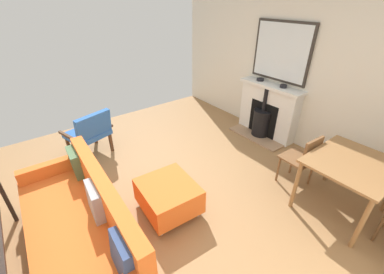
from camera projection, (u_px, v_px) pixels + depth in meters
ground_plane at (152, 191)px, 3.50m from camera, size 5.65×5.39×0.01m
wall_left at (289, 63)px, 4.28m from camera, size 0.12×5.39×2.80m
fireplace at (266, 113)px, 4.72m from camera, size 0.58×1.24×1.01m
mirror_over_mantel at (281, 52)px, 4.23m from camera, size 0.04×1.10×1.00m
mantel_bowl_near at (260, 79)px, 4.65m from camera, size 0.14×0.14×0.04m
mantel_bowl_far at (283, 86)px, 4.29m from camera, size 0.12×0.12×0.05m
sofa at (81, 225)px, 2.55m from camera, size 0.90×2.08×0.83m
ottoman at (168, 195)px, 3.07m from camera, size 0.69×0.75×0.42m
armchair_accent at (90, 131)px, 4.07m from camera, size 0.80×0.74×0.82m
dining_table at (351, 169)px, 2.90m from camera, size 0.98×0.86×0.74m
dining_chair_near_fireplace at (304, 158)px, 3.37m from camera, size 0.42×0.42×0.82m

